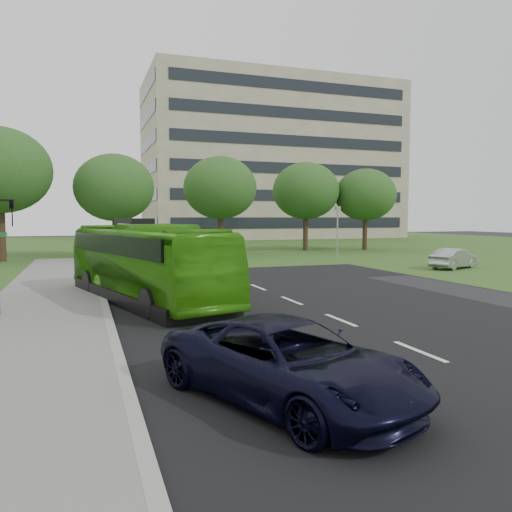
% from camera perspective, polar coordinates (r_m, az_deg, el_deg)
% --- Properties ---
extents(ground, '(160.00, 160.00, 0.00)m').
position_cam_1_polar(ground, '(18.22, 6.58, -6.12)').
color(ground, black).
rests_on(ground, ground).
extents(street_surfaces, '(120.00, 120.00, 0.15)m').
position_cam_1_polar(street_surfaces, '(39.71, -8.38, -0.36)').
color(street_surfaces, black).
rests_on(street_surfaces, ground).
extents(office_building, '(40.10, 20.10, 25.00)m').
position_cam_1_polar(office_building, '(84.06, 1.65, 10.72)').
color(office_building, gray).
rests_on(office_building, ground).
extents(tree_park_b, '(6.50, 6.50, 8.52)m').
position_cam_1_polar(tree_park_b, '(43.03, -15.89, 7.51)').
color(tree_park_b, black).
rests_on(tree_park_b, ground).
extents(tree_park_c, '(6.61, 6.61, 8.78)m').
position_cam_1_polar(tree_park_c, '(45.43, -4.12, 7.76)').
color(tree_park_c, black).
rests_on(tree_park_c, ground).
extents(tree_park_d, '(6.62, 6.62, 8.75)m').
position_cam_1_polar(tree_park_d, '(50.06, 5.71, 7.41)').
color(tree_park_d, black).
rests_on(tree_park_d, ground).
extents(tree_park_e, '(6.16, 6.16, 8.21)m').
position_cam_1_polar(tree_park_e, '(51.96, 12.40, 6.84)').
color(tree_park_e, black).
rests_on(tree_park_e, ground).
extents(bus, '(5.48, 11.31, 3.07)m').
position_cam_1_polar(bus, '(20.18, -12.56, -0.77)').
color(bus, '#36900F').
rests_on(bus, ground).
extents(sedan, '(4.25, 2.78, 1.32)m').
position_cam_1_polar(sedan, '(34.71, 21.69, -0.27)').
color(sedan, '#A6A6AA').
rests_on(sedan, ground).
extents(suv, '(4.27, 5.85, 1.48)m').
position_cam_1_polar(suv, '(9.19, 3.68, -11.98)').
color(suv, black).
rests_on(suv, ground).
extents(traffic_light, '(0.69, 0.19, 4.33)m').
position_cam_1_polar(traffic_light, '(18.31, -27.21, 1.49)').
color(traffic_light, black).
rests_on(traffic_light, ground).
extents(camera_pole, '(0.43, 0.41, 4.16)m').
position_cam_1_polar(camera_pole, '(38.74, 9.29, 3.44)').
color(camera_pole, gray).
rests_on(camera_pole, ground).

